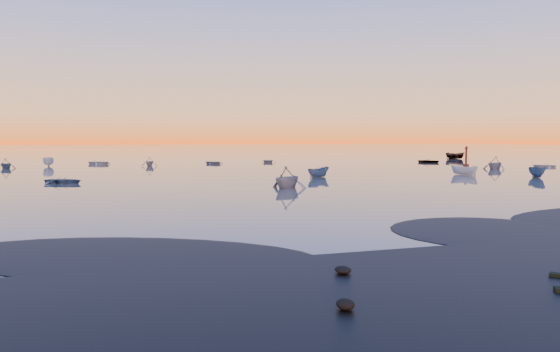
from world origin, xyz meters
name	(u,v)px	position (x,y,z in m)	size (l,w,h in m)	color
ground	(162,159)	(0.00, 100.00, 0.00)	(600.00, 600.00, 0.00)	#645C53
mud_lobes	(414,238)	(0.00, -1.00, 0.01)	(140.00, 6.00, 0.07)	black
moored_fleet	(200,171)	(0.00, 53.00, 0.00)	(124.00, 58.00, 1.20)	silver
boat_near_left	(64,183)	(-16.64, 36.25, 0.00)	(3.73, 1.56, 0.93)	#3D5974
boat_near_center	(318,177)	(10.66, 35.94, 0.00)	(3.49, 1.48, 1.21)	#3D5974
channel_marker	(466,157)	(44.70, 54.19, 1.36)	(0.96, 0.96, 3.43)	#4A180F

